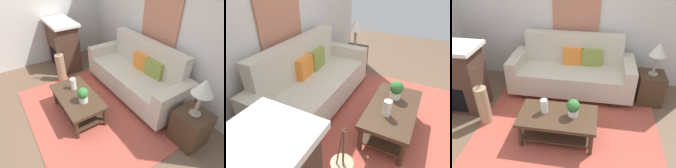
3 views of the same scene
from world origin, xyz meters
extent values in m
plane|color=brown|center=(0.00, 0.00, 0.00)|extent=(8.96, 8.96, 0.00)
cube|color=silver|center=(0.00, 2.03, 1.35)|extent=(4.96, 0.10, 2.70)
cube|color=#B24C3D|center=(0.00, 0.50, 0.01)|extent=(2.77, 2.19, 0.01)
cube|color=beige|center=(-0.08, 1.43, 0.32)|extent=(1.82, 0.84, 0.40)
cube|color=beige|center=(-0.08, 1.75, 0.80)|extent=(1.82, 0.20, 0.56)
cube|color=beige|center=(-1.09, 1.43, 0.42)|extent=(0.20, 0.84, 0.60)
cube|color=beige|center=(0.93, 1.43, 0.42)|extent=(0.20, 0.84, 0.60)
cube|color=#422D1E|center=(-0.89, 1.43, 0.06)|extent=(0.08, 0.74, 0.12)
cube|color=#422D1E|center=(0.73, 1.43, 0.06)|extent=(0.08, 0.74, 0.12)
cube|color=orange|center=(-0.08, 1.62, 0.68)|extent=(0.37, 0.15, 0.32)
cube|color=olive|center=(0.26, 1.62, 0.68)|extent=(0.37, 0.15, 0.32)
cube|color=#422D1E|center=(-0.11, 0.23, 0.41)|extent=(1.10, 0.60, 0.05)
cube|color=#422D1E|center=(-0.11, 0.23, 0.12)|extent=(0.98, 0.50, 0.02)
cylinder|color=#422D1E|center=(-0.60, -0.02, 0.19)|extent=(0.06, 0.06, 0.38)
cylinder|color=#422D1E|center=(0.38, -0.02, 0.19)|extent=(0.06, 0.06, 0.38)
cylinder|color=#422D1E|center=(-0.60, 0.48, 0.19)|extent=(0.06, 0.06, 0.38)
cylinder|color=#422D1E|center=(0.38, 0.48, 0.19)|extent=(0.06, 0.06, 0.38)
cylinder|color=white|center=(-0.31, 0.27, 0.53)|extent=(0.10, 0.10, 0.21)
cylinder|color=white|center=(0.10, 0.25, 0.48)|extent=(0.14, 0.14, 0.10)
sphere|color=#347335|center=(0.10, 0.25, 0.60)|extent=(0.18, 0.18, 0.18)
cube|color=#422D1E|center=(1.33, 1.38, 0.28)|extent=(0.44, 0.44, 0.56)
cylinder|color=gray|center=(1.33, 1.38, 0.57)|extent=(0.16, 0.16, 0.02)
cylinder|color=gray|center=(1.33, 1.38, 0.74)|extent=(0.05, 0.05, 0.35)
cone|color=beige|center=(1.33, 1.38, 1.02)|extent=(0.28, 0.28, 0.22)
cylinder|color=brown|center=(-1.30, 0.38, 0.83)|extent=(0.02, 0.02, 0.36)
cylinder|color=brown|center=(-1.33, 0.40, 0.83)|extent=(0.04, 0.05, 0.36)
cylinder|color=brown|center=(-1.33, 0.36, 0.83)|extent=(0.02, 0.01, 0.36)
cube|color=#B77056|center=(-0.08, 1.96, 1.43)|extent=(0.86, 0.03, 0.79)
camera|label=1|loc=(2.23, -0.60, 2.36)|focal=29.21mm
camera|label=2|loc=(-2.23, -0.05, 2.00)|focal=31.34mm
camera|label=3|loc=(0.35, -2.09, 2.47)|focal=35.50mm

